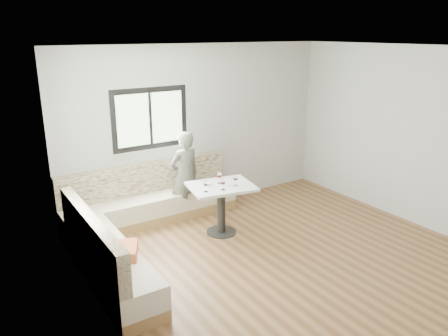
# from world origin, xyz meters

# --- Properties ---
(room) EXTENTS (5.01, 5.01, 2.81)m
(room) POSITION_xyz_m (-0.08, 0.08, 1.41)
(room) COLOR brown
(room) RESTS_ON ground
(banquette) EXTENTS (2.90, 2.80, 0.95)m
(banquette) POSITION_xyz_m (-1.59, 1.62, 0.33)
(banquette) COLOR olive
(banquette) RESTS_ON ground
(table) EXTENTS (1.07, 0.90, 0.78)m
(table) POSITION_xyz_m (-0.33, 1.26, 0.58)
(table) COLOR black
(table) RESTS_ON ground
(person) EXTENTS (0.57, 0.41, 1.47)m
(person) POSITION_xyz_m (-0.52, 2.08, 0.74)
(person) COLOR #4D4E47
(person) RESTS_ON ground
(olive_ramekin) EXTENTS (0.10, 0.10, 0.04)m
(olive_ramekin) POSITION_xyz_m (-0.50, 1.37, 0.80)
(olive_ramekin) COLOR white
(olive_ramekin) RESTS_ON table
(wine_glass_a) EXTENTS (0.08, 0.08, 0.18)m
(wine_glass_a) POSITION_xyz_m (-0.66, 1.15, 0.90)
(wine_glass_a) COLOR white
(wine_glass_a) RESTS_ON table
(wine_glass_b) EXTENTS (0.08, 0.08, 0.18)m
(wine_glass_b) POSITION_xyz_m (-0.41, 1.08, 0.90)
(wine_glass_b) COLOR white
(wine_glass_b) RESTS_ON table
(wine_glass_c) EXTENTS (0.08, 0.08, 0.18)m
(wine_glass_c) POSITION_xyz_m (-0.17, 1.13, 0.90)
(wine_glass_c) COLOR white
(wine_glass_c) RESTS_ON table
(wine_glass_d) EXTENTS (0.08, 0.08, 0.18)m
(wine_glass_d) POSITION_xyz_m (-0.31, 1.35, 0.90)
(wine_glass_d) COLOR white
(wine_glass_d) RESTS_ON table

